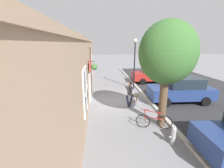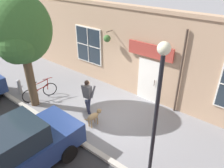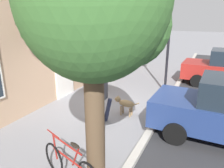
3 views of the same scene
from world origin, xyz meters
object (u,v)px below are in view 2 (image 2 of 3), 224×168
at_px(dog_on_leash, 94,116).
at_px(fire_hydrant, 19,86).
at_px(pedestrian_walking, 88,94).
at_px(street_tree_by_curb, 20,32).
at_px(street_lamp, 158,98).
at_px(leaning_bicycle, 40,92).
at_px(parked_car_mid_block, 12,153).

xyz_separation_m(dog_on_leash, fire_hydrant, (0.52, -4.70, -0.03)).
bearing_deg(pedestrian_walking, street_tree_by_curb, -63.47).
xyz_separation_m(dog_on_leash, street_lamp, (0.74, 3.03, 2.46)).
bearing_deg(fire_hydrant, leaning_bicycle, 105.34).
bearing_deg(fire_hydrant, dog_on_leash, 96.34).
bearing_deg(fire_hydrant, street_lamp, 88.38).
distance_m(pedestrian_walking, leaning_bicycle, 2.81).
xyz_separation_m(pedestrian_walking, street_lamp, (1.20, 3.79, 1.92)).
distance_m(pedestrian_walking, dog_on_leash, 1.04).
bearing_deg(street_tree_by_curb, pedestrian_walking, 116.53).
relative_size(pedestrian_walking, dog_on_leash, 1.69).
relative_size(dog_on_leash, street_lamp, 0.22).
distance_m(street_tree_by_curb, leaning_bicycle, 3.17).
distance_m(dog_on_leash, leaning_bicycle, 3.45).
xyz_separation_m(street_lamp, fire_hydrant, (-0.22, -7.73, -2.49)).
xyz_separation_m(leaning_bicycle, fire_hydrant, (0.34, -1.26, 0.02)).
distance_m(dog_on_leash, fire_hydrant, 4.73).
bearing_deg(pedestrian_walking, street_lamp, 72.49).
relative_size(street_tree_by_curb, parked_car_mid_block, 1.15).
bearing_deg(dog_on_leash, street_lamp, 76.25).
distance_m(dog_on_leash, street_tree_by_curb, 4.45).
bearing_deg(fire_hydrant, street_tree_by_curb, 82.22).
relative_size(street_lamp, fire_hydrant, 5.66).
bearing_deg(pedestrian_walking, fire_hydrant, -76.03).
relative_size(pedestrian_walking, street_lamp, 0.38).
bearing_deg(dog_on_leash, fire_hydrant, -83.66).
height_order(pedestrian_walking, fire_hydrant, pedestrian_walking).
height_order(dog_on_leash, leaning_bicycle, leaning_bicycle).
height_order(street_lamp, fire_hydrant, street_lamp).
distance_m(leaning_bicycle, street_lamp, 6.96).
relative_size(pedestrian_walking, parked_car_mid_block, 0.38).
relative_size(leaning_bicycle, fire_hydrant, 2.19).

